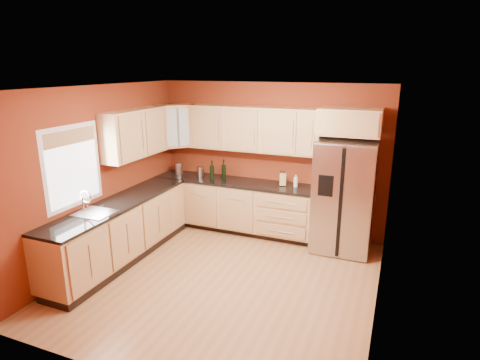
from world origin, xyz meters
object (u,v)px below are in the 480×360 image
at_px(refrigerator, 344,196).
at_px(canister_left, 179,168).
at_px(wine_bottle_a, 224,169).
at_px(soap_dispenser, 296,181).
at_px(knife_block, 283,179).

xyz_separation_m(refrigerator, canister_left, (-3.02, 0.10, 0.14)).
relative_size(canister_left, wine_bottle_a, 0.61).
distance_m(canister_left, soap_dispenser, 2.21).
relative_size(canister_left, knife_block, 1.03).
bearing_deg(refrigerator, soap_dispenser, 172.08).
height_order(wine_bottle_a, soap_dispenser, wine_bottle_a).
bearing_deg(wine_bottle_a, knife_block, 0.19).
relative_size(knife_block, soap_dispenser, 1.03).
xyz_separation_m(refrigerator, wine_bottle_a, (-2.11, 0.12, 0.21)).
bearing_deg(refrigerator, wine_bottle_a, 176.87).
bearing_deg(soap_dispenser, knife_block, 178.29).
distance_m(knife_block, soap_dispenser, 0.22).
bearing_deg(knife_block, refrigerator, -22.49).
bearing_deg(refrigerator, canister_left, 178.07).
height_order(refrigerator, wine_bottle_a, refrigerator).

